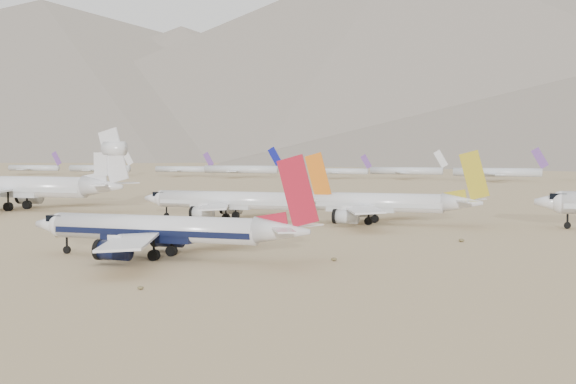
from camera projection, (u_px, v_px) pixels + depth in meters
The scene contains 6 objects.
ground at pixel (172, 255), 118.30m from camera, with size 7000.00×7000.00×0.00m, color #998059.
main_airliner at pixel (166, 230), 113.72m from camera, with size 42.24×41.25×14.91m.
row2_gold_tail at pixel (374, 203), 167.21m from camera, with size 43.55×42.59×15.51m.
row2_orange_tail at pixel (233, 201), 176.77m from camera, with size 42.05×41.13×15.00m.
row2_white_trijet at pixel (22, 187), 205.26m from camera, with size 59.32×57.98×21.02m.
distant_storage_row at pixel (539, 172), 397.60m from camera, with size 631.08×58.48×15.69m.
Camera 1 is at (55.68, -105.04, 15.44)m, focal length 50.00 mm.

